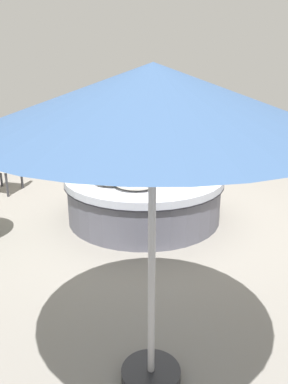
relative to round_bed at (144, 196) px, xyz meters
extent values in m
plane|color=gray|center=(0.00, 0.00, -0.33)|extent=(16.00, 16.00, 0.00)
cylinder|color=#595966|center=(0.00, 0.00, -0.06)|extent=(2.17, 2.17, 0.55)
cylinder|color=black|center=(0.00, 0.00, 0.21)|extent=(2.24, 2.24, 0.01)
cylinder|color=#B2B7C6|center=(0.00, 0.00, 0.27)|extent=(2.23, 2.23, 0.11)
ellipsoid|color=white|center=(0.67, -0.09, 0.41)|extent=(0.45, 0.33, 0.18)
ellipsoid|color=beige|center=(0.58, 0.25, 0.42)|extent=(0.53, 0.30, 0.21)
ellipsoid|color=beige|center=(0.37, 0.51, 0.41)|extent=(0.46, 0.33, 0.18)
ellipsoid|color=silver|center=(0.05, 0.62, 0.39)|extent=(0.53, 0.40, 0.15)
cylinder|color=#333338|center=(2.68, -1.17, -0.12)|extent=(0.04, 0.04, 0.42)
cylinder|color=#333338|center=(2.34, -0.66, -0.12)|extent=(0.04, 0.04, 0.42)
cylinder|color=#333338|center=(2.26, -1.09, -0.12)|extent=(0.04, 0.04, 0.42)
cube|color=white|center=(2.51, -0.91, 0.12)|extent=(0.59, 0.60, 0.06)
cube|color=#333338|center=(2.29, -0.87, 0.40)|extent=(0.15, 0.52, 0.50)
cylinder|color=#262628|center=(-0.34, 3.02, -0.29)|extent=(0.44, 0.44, 0.08)
cylinder|color=#99999E|center=(-0.34, 3.02, 0.77)|extent=(0.05, 0.05, 2.22)
cone|color=#385684|center=(-0.34, 3.02, 1.71)|extent=(2.13, 2.13, 0.37)
camera|label=1|loc=(-0.50, 5.32, 1.96)|focal=37.17mm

